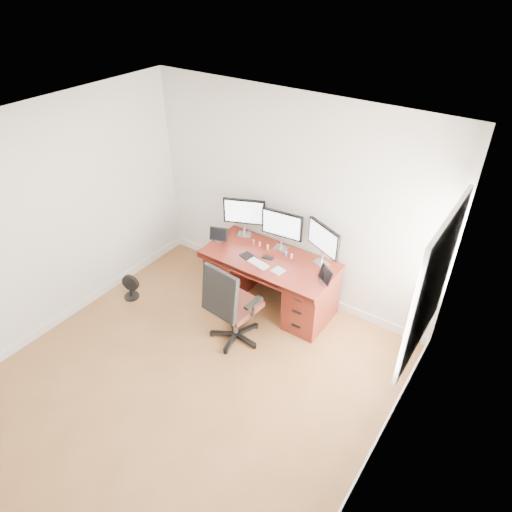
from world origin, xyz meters
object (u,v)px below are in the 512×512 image
Objects in this scene: office_chair at (232,317)px; floor_fan at (130,287)px; desk at (270,279)px; keyboard at (258,264)px; monitor_center at (282,226)px.

office_chair is 3.17× the size of floor_fan.
desk is 1.90m from floor_fan.
keyboard is at bearing 10.61° from floor_fan.
desk reaches higher than floor_fan.
floor_fan is at bearing -169.60° from office_chair.
monitor_center reaches higher than desk.
office_chair is 4.02× the size of keyboard.
floor_fan is 1.84m from keyboard.
office_chair is 2.02× the size of monitor_center.
keyboard is (1.58, 0.75, 0.59)m from floor_fan.
office_chair reaches higher than floor_fan.
keyboard is at bearing 99.36° from office_chair.
keyboard is (-0.04, 0.61, 0.39)m from office_chair.
office_chair is 1.28m from monitor_center.
floor_fan is at bearing -149.20° from monitor_center.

